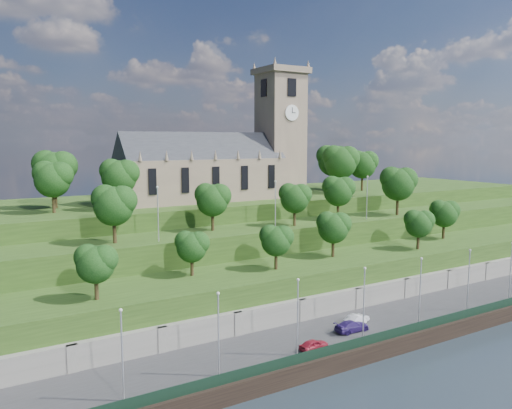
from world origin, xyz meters
TOP-DOWN VIEW (x-y plane):
  - ground at (0.00, 0.00)m, footprint 320.00×320.00m
  - promenade at (0.00, 6.00)m, footprint 160.00×12.00m
  - quay_wall at (0.00, -0.05)m, footprint 160.00×0.50m
  - fence at (0.00, 0.60)m, footprint 160.00×0.10m
  - retaining_wall at (0.00, 11.97)m, footprint 160.00×2.10m
  - embankment_lower at (0.00, 18.00)m, footprint 160.00×12.00m
  - embankment_upper at (0.00, 29.00)m, footprint 160.00×10.00m
  - hilltop at (0.00, 50.00)m, footprint 160.00×32.00m
  - church at (0.79, 45.98)m, footprint 38.60×12.35m
  - trees_lower at (4.49, 18.10)m, footprint 70.35×8.75m
  - trees_upper at (5.45, 28.07)m, footprint 61.29×8.77m
  - trees_hilltop at (6.48, 44.90)m, footprint 73.32×16.34m
  - lamp_posts_promenade at (-2.00, 2.50)m, footprint 60.36×0.36m
  - lamp_posts_upper at (0.00, 26.00)m, footprint 40.36×0.36m
  - car_left at (-9.48, 2.71)m, footprint 3.81×1.72m
  - car_middle at (0.47, 6.46)m, footprint 4.50×2.57m
  - car_right at (-1.73, 4.85)m, footprint 4.84×2.04m

SIDE VIEW (x-z plane):
  - ground at x=0.00m, z-range 0.00..0.00m
  - promenade at x=0.00m, z-range 0.00..2.00m
  - quay_wall at x=0.00m, z-range 0.00..2.20m
  - retaining_wall at x=0.00m, z-range 0.00..5.00m
  - fence at x=0.00m, z-range 2.00..3.20m
  - car_left at x=-9.48m, z-range 2.00..3.27m
  - car_right at x=-1.73m, z-range 2.00..3.40m
  - car_middle at x=0.47m, z-range 2.00..3.40m
  - embankment_lower at x=0.00m, z-range 0.00..8.00m
  - embankment_upper at x=0.00m, z-range 0.00..12.00m
  - lamp_posts_promenade at x=-2.00m, z-range 2.63..11.73m
  - hilltop at x=0.00m, z-range 0.00..15.00m
  - trees_lower at x=4.49m, z-range 8.99..16.37m
  - lamp_posts_upper at x=0.00m, z-range 12.61..20.66m
  - trees_upper at x=5.45m, z-range 12.97..22.45m
  - trees_hilltop at x=6.48m, z-range 16.36..26.84m
  - church at x=0.79m, z-range 8.72..36.32m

